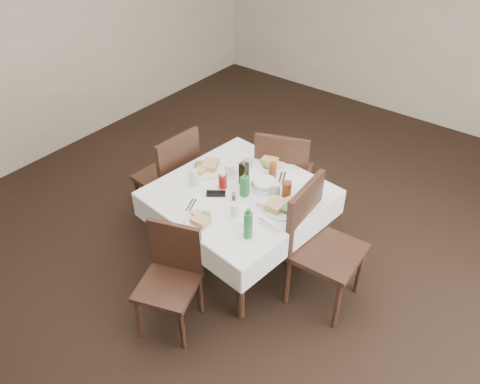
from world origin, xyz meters
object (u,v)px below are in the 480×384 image
at_px(bread_basket, 265,185).
at_px(chair_west, 172,173).
at_px(chair_south, 172,271).
at_px(water_n, 249,162).
at_px(oil_cruet_green, 245,185).
at_px(dining_table, 239,200).
at_px(ketchup_bottle, 223,180).
at_px(water_e, 275,191).
at_px(green_bottle, 248,225).
at_px(water_w, 194,178).
at_px(chair_north, 283,172).
at_px(coffee_mug, 230,170).
at_px(oil_cruet_dark, 244,173).
at_px(chair_east, 317,238).
at_px(water_s, 235,210).

bearing_deg(bread_basket, chair_west, -173.37).
relative_size(chair_south, water_n, 7.25).
relative_size(water_n, oil_cruet_green, 0.53).
relative_size(dining_table, ketchup_bottle, 9.00).
height_order(water_e, ketchup_bottle, ketchup_bottle).
bearing_deg(dining_table, green_bottle, -45.41).
distance_m(water_w, bread_basket, 0.57).
height_order(chair_north, water_n, chair_north).
bearing_deg(water_n, water_e, -26.71).
bearing_deg(dining_table, coffee_mug, 146.50).
bearing_deg(water_e, chair_south, -107.92).
xyz_separation_m(chair_west, green_bottle, (1.19, -0.43, 0.31)).
relative_size(dining_table, chair_north, 1.34).
bearing_deg(oil_cruet_dark, chair_west, -175.73).
bearing_deg(oil_cruet_dark, ketchup_bottle, -124.52).
bearing_deg(water_w, ketchup_bottle, 27.70).
xyz_separation_m(dining_table, water_n, (-0.14, 0.32, 0.15)).
bearing_deg(water_w, chair_east, 12.06).
distance_m(chair_east, ketchup_bottle, 0.86).
xyz_separation_m(chair_north, water_w, (-0.33, -0.82, 0.26)).
relative_size(chair_north, chair_west, 1.01).
height_order(dining_table, oil_cruet_green, oil_cruet_green).
relative_size(chair_west, oil_cruet_dark, 3.95).
height_order(chair_east, green_bottle, chair_east).
relative_size(water_n, ketchup_bottle, 0.80).
relative_size(water_e, water_w, 0.98).
bearing_deg(chair_east, chair_south, -129.69).
bearing_deg(bread_basket, water_s, -86.36).
bearing_deg(oil_cruet_dark, water_s, -61.93).
relative_size(chair_south, oil_cruet_dark, 3.44).
distance_m(ketchup_bottle, green_bottle, 0.61).
bearing_deg(oil_cruet_green, water_e, 31.46).
xyz_separation_m(chair_east, water_s, (-0.53, -0.33, 0.22)).
height_order(bread_basket, oil_cruet_green, oil_cruet_green).
relative_size(chair_south, water_s, 7.73).
relative_size(water_s, coffee_mug, 0.75).
bearing_deg(ketchup_bottle, oil_cruet_green, 7.15).
xyz_separation_m(ketchup_bottle, green_bottle, (0.51, -0.34, 0.04)).
bearing_deg(chair_east, dining_table, -174.03).
bearing_deg(ketchup_bottle, dining_table, 15.71).
xyz_separation_m(chair_south, oil_cruet_dark, (-0.02, 0.89, 0.38)).
height_order(water_n, coffee_mug, water_n).
distance_m(chair_west, oil_cruet_dark, 0.84).
bearing_deg(water_w, dining_table, 23.21).
height_order(chair_east, bread_basket, chair_east).
bearing_deg(water_w, chair_west, 157.12).
distance_m(chair_west, water_w, 0.57).
bearing_deg(water_n, bread_basket, -30.15).
height_order(water_s, water_w, water_w).
bearing_deg(chair_south, dining_table, 88.57).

